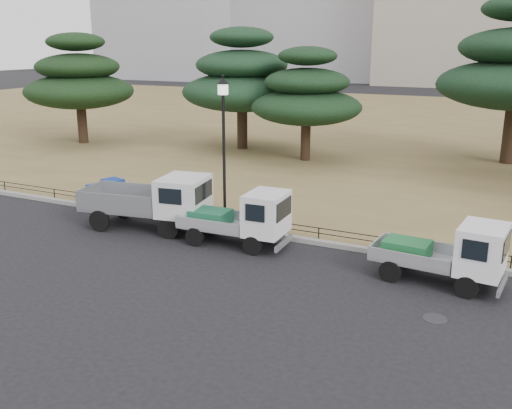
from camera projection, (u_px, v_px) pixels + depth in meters
The scene contains 13 objects.
ground at pixel (228, 260), 17.86m from camera, with size 220.00×220.00×0.00m, color black.
lawn at pixel (418, 129), 44.25m from camera, with size 120.00×56.00×0.15m, color olive.
curb at pixel (263, 234), 20.08m from camera, with size 120.00×0.25×0.16m, color gray.
truck_large at pixel (152, 199), 20.58m from camera, with size 4.84×2.51×2.01m.
truck_kei_front at pixel (242, 218), 18.92m from camera, with size 3.67×1.72×1.91m.
truck_kei_rear at pixel (448, 253), 15.88m from camera, with size 3.65×1.80×1.85m.
street_lamp at pixel (224, 127), 20.07m from camera, with size 0.47×0.47×5.26m.
pipe_fence at pixel (265, 223), 20.11m from camera, with size 38.00×0.04×0.40m.
tarp_pile at pixel (110, 193), 23.44m from camera, with size 1.91×1.60×1.10m.
manhole at pixel (435, 319), 14.06m from camera, with size 0.60×0.60×0.01m, color #2D2D30.
pine_west_far at pixel (79, 80), 36.74m from camera, with size 6.97×6.97×7.04m.
pine_west_near at pixel (242, 80), 34.63m from camera, with size 7.34×7.34×7.34m.
pine_center_left at pixel (307, 96), 31.31m from camera, with size 6.13×6.13×6.23m.
Camera 1 is at (8.16, -14.59, 6.57)m, focal length 40.00 mm.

